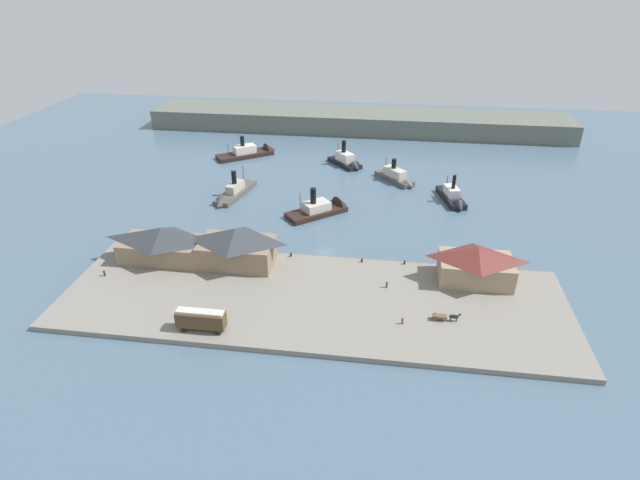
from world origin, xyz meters
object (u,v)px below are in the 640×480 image
(mooring_post_west, at_px, (404,262))
(ferry_near_quay, at_px, (324,208))
(ferry_moored_east, at_px, (453,198))
(ferry_departing_north, at_px, (253,152))
(horse_cart, at_px, (445,316))
(mooring_post_east, at_px, (362,260))
(ferry_shed_central_terminal, at_px, (476,264))
(pedestrian_at_waters_edge, at_px, (104,273))
(ferry_shed_east_terminal, at_px, (163,243))
(ferry_approaching_east, at_px, (397,178))
(ferry_mid_harbor, at_px, (347,162))
(pedestrian_near_west_shed, at_px, (402,321))
(ferry_shed_west_terminal, at_px, (236,246))
(street_tram, at_px, (201,319))
(mooring_post_center_east, at_px, (291,255))
(ferry_moored_west, at_px, (232,194))
(pedestrian_walking_west, at_px, (387,285))

(mooring_post_west, relative_size, ferry_near_quay, 0.05)
(ferry_moored_east, xyz_separation_m, ferry_departing_north, (-72.22, 34.18, -0.16))
(horse_cart, relative_size, mooring_post_east, 6.39)
(ferry_shed_central_terminal, relative_size, ferry_departing_north, 0.74)
(pedestrian_at_waters_edge, bearing_deg, ferry_shed_east_terminal, 40.80)
(ferry_shed_central_terminal, relative_size, mooring_post_west, 18.41)
(ferry_approaching_east, bearing_deg, ferry_mid_harbor, 143.98)
(ferry_mid_harbor, distance_m, ferry_near_quay, 40.17)
(pedestrian_near_west_shed, relative_size, ferry_moored_east, 0.09)
(pedestrian_at_waters_edge, bearing_deg, horse_cart, -4.60)
(ferry_shed_east_terminal, relative_size, horse_cart, 3.64)
(ferry_approaching_east, xyz_separation_m, ferry_mid_harbor, (-18.07, 13.14, 0.01))
(ferry_shed_west_terminal, distance_m, mooring_post_east, 30.52)
(street_tram, height_order, mooring_post_west, street_tram)
(pedestrian_at_waters_edge, height_order, ferry_departing_north, ferry_departing_north)
(mooring_post_center_east, distance_m, mooring_post_west, 27.94)
(ferry_mid_harbor, height_order, ferry_near_quay, ferry_mid_harbor)
(ferry_moored_west, relative_size, ferry_departing_north, 0.98)
(street_tram, distance_m, ferry_approaching_east, 94.54)
(ferry_mid_harbor, bearing_deg, ferry_moored_west, -134.77)
(ferry_shed_west_terminal, xyz_separation_m, pedestrian_at_waters_edge, (-29.16, -9.92, -3.99))
(ferry_shed_east_terminal, distance_m, mooring_post_east, 48.47)
(mooring_post_center_east, height_order, ferry_mid_harbor, ferry_mid_harbor)
(ferry_shed_east_terminal, distance_m, ferry_shed_west_terminal, 18.20)
(street_tram, relative_size, ferry_moored_west, 0.45)
(ferry_departing_north, bearing_deg, pedestrian_at_waters_edge, -97.59)
(ferry_moored_east, bearing_deg, horse_cart, -96.29)
(ferry_shed_west_terminal, bearing_deg, ferry_near_quay, 63.73)
(mooring_post_east, xyz_separation_m, ferry_moored_west, (-43.34, 35.55, -0.33))
(mooring_post_center_east, xyz_separation_m, ferry_mid_harbor, (7.69, 68.87, 0.02))
(mooring_post_center_east, xyz_separation_m, mooring_post_east, (17.65, -0.33, 0.00))
(ferry_shed_west_terminal, bearing_deg, mooring_post_west, 7.26)
(pedestrian_at_waters_edge, bearing_deg, ferry_shed_central_terminal, 6.75)
(pedestrian_at_waters_edge, xyz_separation_m, ferry_departing_north, (12.05, 90.46, -0.64))
(horse_cart, distance_m, pedestrian_walking_west, 16.00)
(pedestrian_near_west_shed, height_order, mooring_post_west, pedestrian_near_west_shed)
(ferry_shed_east_terminal, xyz_separation_m, ferry_shed_central_terminal, (74.09, 0.60, -0.06))
(mooring_post_west, relative_size, ferry_moored_west, 0.04)
(horse_cart, height_order, ferry_departing_north, ferry_departing_north)
(horse_cart, bearing_deg, ferry_shed_central_terminal, 64.80)
(mooring_post_center_east, bearing_deg, mooring_post_east, -1.06)
(horse_cart, relative_size, ferry_moored_west, 0.26)
(street_tram, bearing_deg, ferry_shed_central_terminal, 24.98)
(pedestrian_walking_west, height_order, pedestrian_near_west_shed, pedestrian_walking_west)
(ferry_shed_central_terminal, height_order, pedestrian_walking_west, ferry_shed_central_terminal)
(ferry_approaching_east, bearing_deg, street_tram, -113.65)
(street_tram, height_order, horse_cart, street_tram)
(ferry_mid_harbor, bearing_deg, street_tram, -101.25)
(ferry_moored_east, xyz_separation_m, ferry_mid_harbor, (-35.23, 27.48, 0.17))
(pedestrian_walking_west, distance_m, ferry_approaching_east, 66.43)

